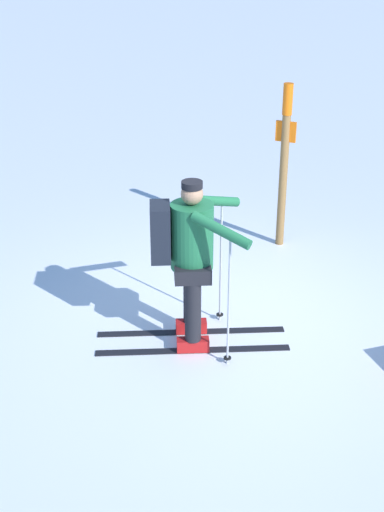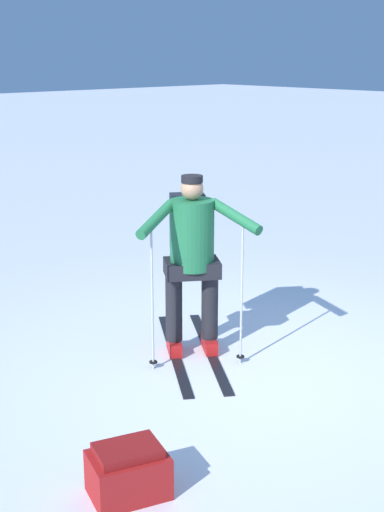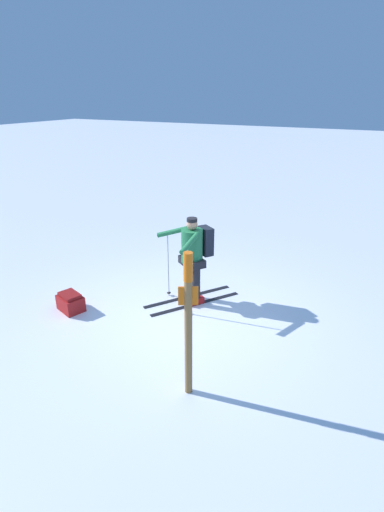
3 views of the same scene
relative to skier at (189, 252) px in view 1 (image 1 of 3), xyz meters
name	(u,v)px [view 1 (image 1 of 3)]	position (x,y,z in m)	size (l,w,h in m)	color
ground_plane	(223,320)	(0.12, -0.51, -0.95)	(80.00, 80.00, 0.00)	white
skier	(189,252)	(0.00, 0.00, 0.00)	(1.36, 1.74, 1.62)	black
trail_marker	(285,154)	(1.10, -2.22, 0.21)	(0.22, 0.14, 1.97)	olive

